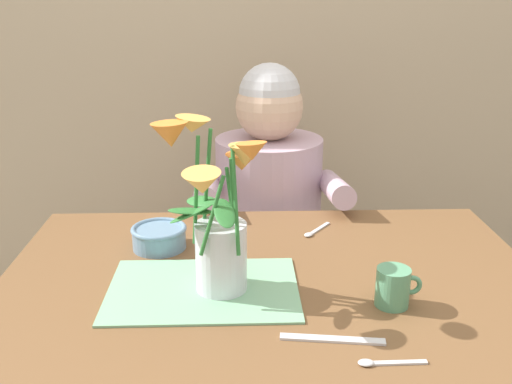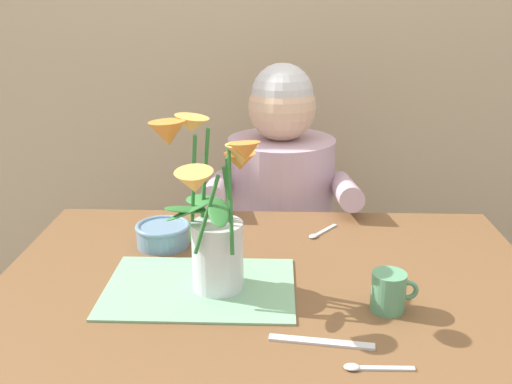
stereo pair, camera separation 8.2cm
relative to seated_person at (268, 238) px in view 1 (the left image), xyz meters
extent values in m
cube|color=tan|center=(-0.03, 0.43, 0.69)|extent=(4.00, 0.10, 2.50)
cube|color=brown|center=(-0.03, -0.62, 0.16)|extent=(1.20, 0.80, 0.04)
cylinder|color=brown|center=(-0.57, -0.28, -0.21)|extent=(0.06, 0.06, 0.70)
cylinder|color=brown|center=(0.51, -0.28, -0.21)|extent=(0.06, 0.06, 0.70)
cylinder|color=#4C4C56|center=(0.00, 0.00, -0.36)|extent=(0.30, 0.30, 0.40)
cylinder|color=#BC9EB2|center=(0.00, 0.00, 0.09)|extent=(0.34, 0.34, 0.50)
sphere|color=#DBB293|center=(0.00, 0.00, 0.44)|extent=(0.21, 0.21, 0.21)
sphere|color=silver|center=(0.00, 0.00, 0.48)|extent=(0.19, 0.19, 0.19)
cylinder|color=#BC9EB2|center=(-0.19, -0.14, 0.22)|extent=(0.07, 0.33, 0.12)
cylinder|color=#BC9EB2|center=(0.19, -0.14, 0.22)|extent=(0.07, 0.33, 0.12)
cube|color=#7AB289|center=(-0.18, -0.68, 0.18)|extent=(0.40, 0.28, 0.00)
cylinder|color=silver|center=(-0.14, -0.68, 0.25)|extent=(0.11, 0.11, 0.15)
cylinder|color=#2D7533|center=(-0.11, -0.67, 0.38)|extent=(0.01, 0.03, 0.19)
cone|color=#EFA84C|center=(-0.09, -0.67, 0.47)|extent=(0.08, 0.08, 0.04)
sphere|color=#E5D14C|center=(-0.09, -0.67, 0.47)|extent=(0.02, 0.02, 0.02)
cylinder|color=#2D7533|center=(-0.11, -0.65, 0.36)|extent=(0.02, 0.02, 0.16)
cone|color=orange|center=(-0.09, -0.62, 0.44)|extent=(0.09, 0.09, 0.04)
sphere|color=#E5D14C|center=(-0.09, -0.62, 0.45)|extent=(0.02, 0.02, 0.02)
cylinder|color=#2D7533|center=(-0.16, -0.64, 0.40)|extent=(0.03, 0.01, 0.24)
cone|color=#EFA84C|center=(-0.19, -0.61, 0.52)|extent=(0.08, 0.07, 0.04)
sphere|color=#E5D14C|center=(-0.19, -0.61, 0.52)|extent=(0.02, 0.02, 0.02)
cylinder|color=#2D7533|center=(-0.18, -0.67, 0.40)|extent=(0.02, 0.01, 0.23)
cone|color=orange|center=(-0.23, -0.66, 0.51)|extent=(0.10, 0.10, 0.05)
sphere|color=#E5D14C|center=(-0.23, -0.66, 0.51)|extent=(0.02, 0.02, 0.02)
cylinder|color=#2D7533|center=(-0.15, -0.73, 0.37)|extent=(0.05, 0.03, 0.16)
cone|color=#EFA84C|center=(-0.16, -0.78, 0.45)|extent=(0.09, 0.09, 0.05)
sphere|color=#E5D14C|center=(-0.16, -0.78, 0.45)|extent=(0.02, 0.02, 0.02)
cylinder|color=#2D7533|center=(-0.11, -0.71, 0.39)|extent=(0.02, 0.08, 0.21)
cone|color=orange|center=(-0.07, -0.74, 0.50)|extent=(0.08, 0.08, 0.04)
sphere|color=#E5D14C|center=(-0.07, -0.74, 0.50)|extent=(0.02, 0.02, 0.02)
ellipsoid|color=#2D7533|center=(-0.19, -0.69, 0.36)|extent=(0.10, 0.06, 0.02)
ellipsoid|color=#2D7533|center=(-0.18, -0.63, 0.36)|extent=(0.09, 0.09, 0.03)
ellipsoid|color=#2D7533|center=(-0.19, -0.69, 0.36)|extent=(0.09, 0.06, 0.05)
ellipsoid|color=#2D7533|center=(-0.13, -0.74, 0.37)|extent=(0.05, 0.09, 0.04)
cylinder|color=#6689A8|center=(-0.29, -0.46, 0.20)|extent=(0.13, 0.13, 0.05)
torus|color=#6689A8|center=(-0.29, -0.46, 0.23)|extent=(0.14, 0.14, 0.01)
cube|color=silver|center=(0.07, -0.87, 0.18)|extent=(0.19, 0.04, 0.00)
cylinder|color=#569970|center=(0.21, -0.75, 0.22)|extent=(0.07, 0.07, 0.08)
torus|color=#569970|center=(0.24, -0.75, 0.22)|extent=(0.04, 0.01, 0.04)
cube|color=silver|center=(0.11, -0.36, 0.18)|extent=(0.07, 0.09, 0.00)
ellipsoid|color=silver|center=(0.08, -0.40, 0.18)|extent=(0.03, 0.03, 0.01)
cube|color=silver|center=(0.17, -0.95, 0.18)|extent=(0.10, 0.01, 0.00)
ellipsoid|color=silver|center=(0.11, -0.95, 0.18)|extent=(0.03, 0.02, 0.01)
camera|label=1|loc=(-0.10, -1.77, 0.77)|focal=40.71mm
camera|label=2|loc=(-0.02, -1.77, 0.77)|focal=40.71mm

